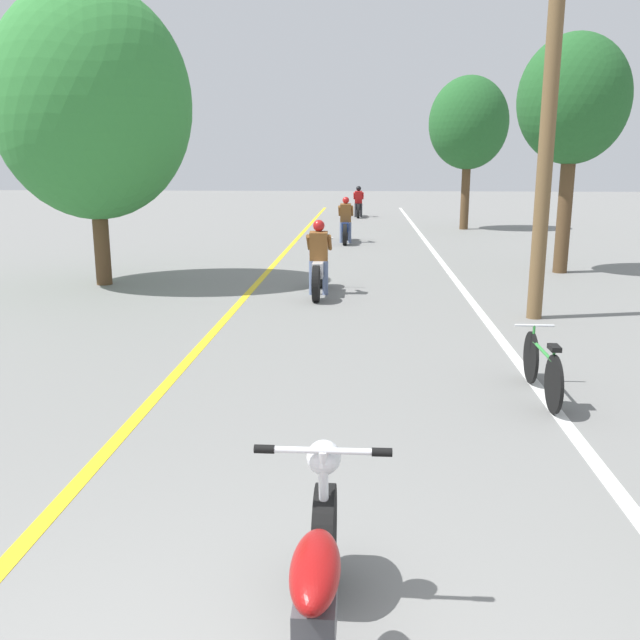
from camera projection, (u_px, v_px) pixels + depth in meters
lane_stripe_center at (263, 277)px, 15.10m from camera, size 0.14×48.00×0.01m
lane_stripe_edge at (455, 279)px, 14.84m from camera, size 0.14×48.00×0.01m
utility_pole at (551, 83)px, 10.29m from camera, size 1.10×0.24×7.15m
roadside_tree_right_near at (573, 101)px, 14.88m from camera, size 2.44×2.20×5.25m
roadside_tree_right_far at (469, 124)px, 25.09m from camera, size 2.94×2.65×5.62m
roadside_tree_left at (92, 104)px, 13.39m from camera, size 3.96×3.56×5.91m
motorcycle_foreground at (316, 602)px, 3.26m from camera, size 0.75×2.17×1.00m
motorcycle_rider_lead at (319, 267)px, 13.02m from camera, size 0.50×2.13×1.43m
motorcycle_rider_mid at (346, 226)px, 21.51m from camera, size 0.50×2.09×1.44m
motorcycle_rider_far at (358, 205)px, 31.70m from camera, size 0.50×2.07×1.43m
bicycle_parked at (542, 368)px, 7.31m from camera, size 0.44×1.58×0.71m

